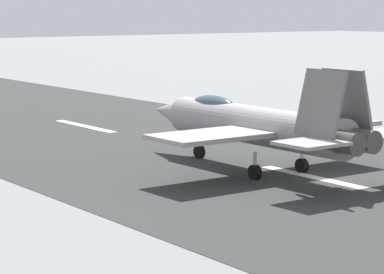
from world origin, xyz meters
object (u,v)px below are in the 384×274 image
Objects in this scene: fighter_jet at (255,124)px; marker_cone_mid at (325,129)px; crew_person at (223,119)px; marker_cone_far at (177,106)px.

fighter_jet is 15.38m from marker_cone_mid.
fighter_jet reaches higher than crew_person.
marker_cone_mid is at bearing 180.00° from marker_cone_far.
fighter_jet reaches higher than marker_cone_mid.
crew_person reaches higher than marker_cone_mid.
crew_person is at bearing 158.85° from marker_cone_far.
fighter_jet reaches higher than marker_cone_far.
fighter_jet is 31.42× the size of marker_cone_mid.
fighter_jet is 10.22× the size of crew_person.
crew_person is 13.77m from marker_cone_far.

